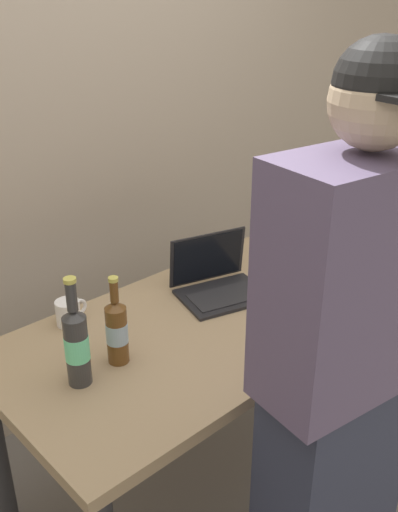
% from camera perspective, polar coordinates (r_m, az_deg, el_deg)
% --- Properties ---
extents(ground_plane, '(8.00, 8.00, 0.00)m').
position_cam_1_polar(ground_plane, '(2.44, -0.31, -21.89)').
color(ground_plane, slate).
rests_on(ground_plane, ground).
extents(desk, '(1.35, 0.76, 0.75)m').
position_cam_1_polar(desk, '(2.01, -0.35, -9.43)').
color(desk, '#9E8460').
rests_on(desk, ground).
extents(laptop, '(0.36, 0.33, 0.21)m').
position_cam_1_polar(laptop, '(2.13, 1.84, -2.49)').
color(laptop, black).
rests_on(laptop, desk).
extents(beer_bottle_amber, '(0.07, 0.07, 0.34)m').
position_cam_1_polar(beer_bottle_amber, '(1.66, -11.88, -8.57)').
color(beer_bottle_amber, '#333333').
rests_on(beer_bottle_amber, desk).
extents(beer_bottle_dark, '(0.07, 0.07, 0.28)m').
position_cam_1_polar(beer_bottle_dark, '(1.74, -8.11, -7.23)').
color(beer_bottle_dark, brown).
rests_on(beer_bottle_dark, desk).
extents(person_figure, '(0.46, 0.31, 1.71)m').
position_cam_1_polar(person_figure, '(1.52, 13.60, -13.29)').
color(person_figure, '#2D3347').
rests_on(person_figure, ground).
extents(coffee_mug, '(0.11, 0.08, 0.09)m').
position_cam_1_polar(coffee_mug, '(1.98, -12.71, -5.43)').
color(coffee_mug, white).
rests_on(coffee_mug, desk).
extents(back_wall, '(6.00, 0.10, 2.60)m').
position_cam_1_polar(back_wall, '(2.37, -14.27, 12.74)').
color(back_wall, tan).
rests_on(back_wall, ground).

